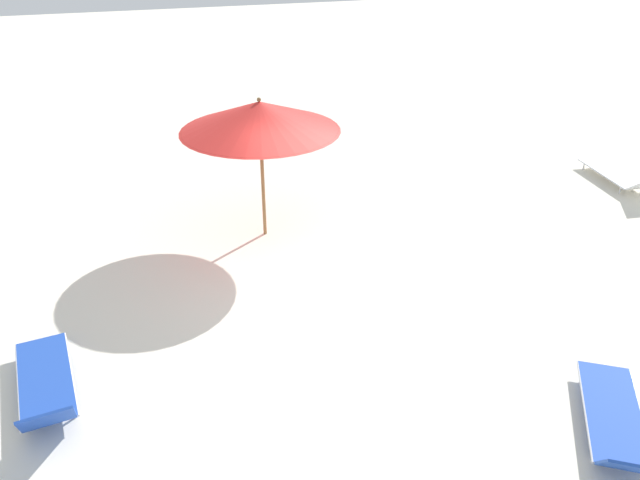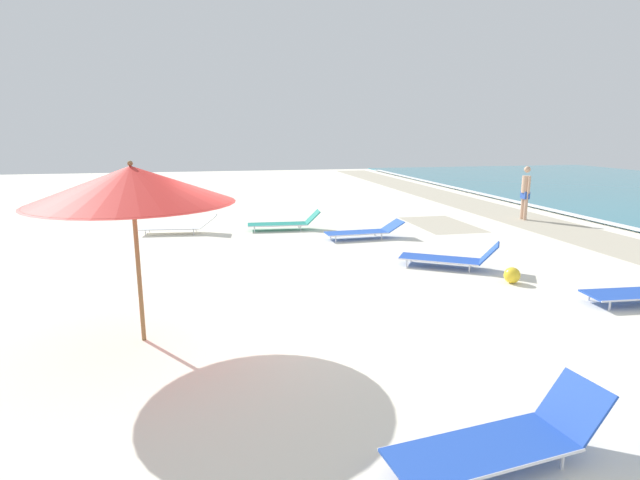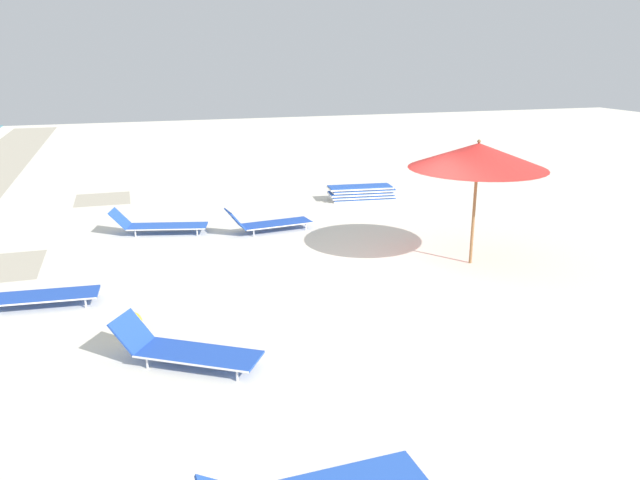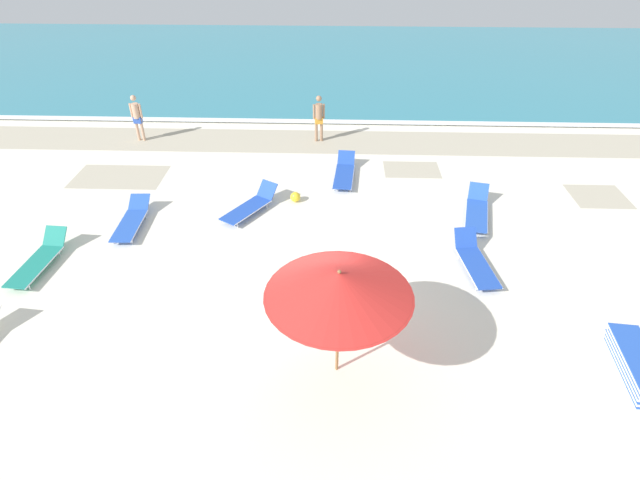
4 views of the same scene
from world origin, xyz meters
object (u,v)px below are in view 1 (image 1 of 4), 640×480
object	(u,v)px
sun_lounger_near_water_left	(616,423)
sun_lounger_mid_beach_pair_a	(620,175)
beach_umbrella	(260,117)
sun_lounger_mid_beach_solo	(45,386)

from	to	relation	value
sun_lounger_near_water_left	sun_lounger_mid_beach_pair_a	size ratio (longest dim) A/B	0.93
beach_umbrella	sun_lounger_near_water_left	distance (m)	6.78
sun_lounger_near_water_left	sun_lounger_mid_beach_pair_a	bearing A→B (deg)	-98.36
sun_lounger_mid_beach_solo	sun_lounger_mid_beach_pair_a	world-z (taller)	sun_lounger_mid_beach_solo
beach_umbrella	sun_lounger_mid_beach_solo	xyz separation A→B (m)	(3.45, 3.42, -1.96)
sun_lounger_mid_beach_solo	sun_lounger_mid_beach_pair_a	bearing A→B (deg)	-170.62
sun_lounger_near_water_left	sun_lounger_mid_beach_solo	distance (m)	6.56
sun_lounger_mid_beach_pair_a	sun_lounger_mid_beach_solo	bearing A→B (deg)	22.89
beach_umbrella	sun_lounger_mid_beach_solo	bearing A→B (deg)	44.74
sun_lounger_mid_beach_solo	beach_umbrella	bearing A→B (deg)	-142.72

